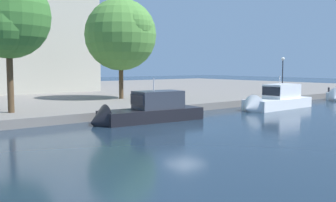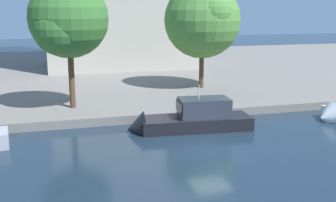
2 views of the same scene
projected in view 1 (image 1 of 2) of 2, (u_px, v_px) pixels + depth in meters
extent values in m
plane|color=#192838|center=(185.00, 129.00, 27.39)|extent=(220.00, 220.00, 0.00)
cube|color=slate|center=(17.00, 95.00, 54.42)|extent=(120.00, 55.00, 0.69)
cube|color=black|center=(152.00, 118.00, 31.37)|extent=(8.53, 3.45, 1.39)
cone|color=black|center=(98.00, 122.00, 28.85)|extent=(1.43, 2.66, 2.56)
cube|color=#2D333D|center=(158.00, 100.00, 31.59)|extent=(3.93, 2.49, 1.41)
cube|color=black|center=(142.00, 100.00, 30.78)|extent=(1.18, 2.11, 0.84)
cylinder|color=silver|center=(154.00, 84.00, 31.25)|extent=(0.08, 0.08, 1.05)
cube|color=white|center=(278.00, 105.00, 40.53)|extent=(8.57, 3.01, 1.41)
cone|color=white|center=(250.00, 108.00, 37.50)|extent=(1.30, 2.60, 2.56)
cube|color=white|center=(282.00, 91.00, 40.82)|extent=(3.89, 2.30, 1.44)
cube|color=black|center=(274.00, 91.00, 39.84)|extent=(1.09, 2.06, 0.87)
cylinder|color=silver|center=(280.00, 80.00, 40.44)|extent=(0.08, 0.08, 0.86)
cone|color=white|center=(336.00, 99.00, 48.90)|extent=(1.45, 2.91, 2.81)
cylinder|color=#2D2D33|center=(329.00, 90.00, 54.70)|extent=(0.26, 0.26, 0.52)
sphere|color=#2D2D33|center=(329.00, 88.00, 54.67)|extent=(0.28, 0.28, 0.28)
cylinder|color=#2D2D33|center=(336.00, 90.00, 55.14)|extent=(0.24, 0.24, 0.56)
cylinder|color=black|center=(282.00, 78.00, 49.60)|extent=(0.12, 0.12, 4.33)
sphere|color=white|center=(283.00, 59.00, 49.39)|extent=(0.42, 0.42, 0.42)
cylinder|color=black|center=(282.00, 94.00, 49.79)|extent=(0.26, 0.26, 0.30)
cylinder|color=#4C3823|center=(121.00, 80.00, 44.15)|extent=(0.50, 0.50, 4.12)
sphere|color=#4C8438|center=(121.00, 35.00, 43.70)|extent=(7.91, 7.91, 7.91)
sphere|color=#4C8438|center=(128.00, 42.00, 43.55)|extent=(4.91, 4.91, 4.91)
sphere|color=#4C8438|center=(133.00, 26.00, 42.34)|extent=(4.13, 4.13, 4.13)
cylinder|color=#4C3823|center=(10.00, 81.00, 31.07)|extent=(0.49, 0.49, 5.04)
sphere|color=#38702D|center=(8.00, 16.00, 30.63)|extent=(6.55, 6.55, 6.55)
sphere|color=#38702D|center=(2.00, 25.00, 29.54)|extent=(4.42, 4.42, 4.42)
sphere|color=#38702D|center=(25.00, 23.00, 31.32)|extent=(3.87, 3.87, 3.87)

